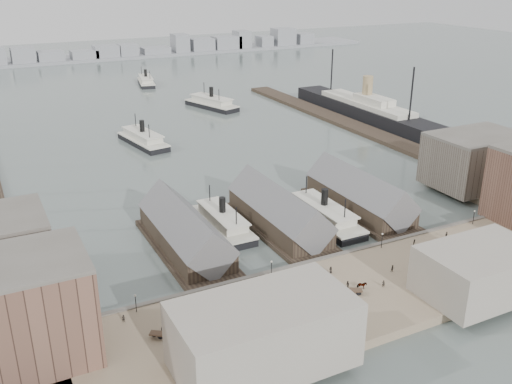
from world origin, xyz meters
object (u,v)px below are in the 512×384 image
horse_cart_left (163,329)px  horse_cart_right (427,265)px  ferry_docked_west (223,221)px  horse_cart_center (360,287)px  ocean_steamer (366,110)px

horse_cart_left → horse_cart_right: 60.30m
ferry_docked_west → horse_cart_center: ferry_docked_west is taller
ocean_steamer → horse_cart_right: (-74.32, -120.67, -1.34)m
ocean_steamer → horse_cart_left: size_ratio=21.33×
ferry_docked_west → horse_cart_right: bearing=-54.8°
horse_cart_center → horse_cart_right: 18.92m
ferry_docked_west → horse_cart_left: bearing=-126.6°
ocean_steamer → horse_cart_left: bearing=-139.0°
horse_cart_left → horse_cart_center: size_ratio=0.93×
horse_cart_center → ferry_docked_west: bearing=41.1°
ferry_docked_west → horse_cart_left: 49.51m
ferry_docked_west → horse_cart_right: (30.68, -43.44, 0.61)m
horse_cart_left → ferry_docked_west: bearing=-1.4°
ferry_docked_west → horse_cart_left: ferry_docked_west is taller
horse_cart_left → horse_cart_right: (60.19, -3.68, 0.05)m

